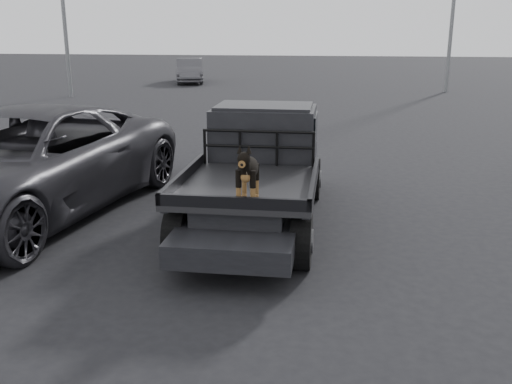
% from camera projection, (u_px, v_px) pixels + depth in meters
% --- Properties ---
extents(ground, '(120.00, 120.00, 0.00)m').
position_uv_depth(ground, '(198.00, 264.00, 7.67)').
color(ground, black).
rests_on(ground, ground).
extents(flatbed_ute, '(2.00, 5.40, 0.92)m').
position_uv_depth(flatbed_ute, '(257.00, 196.00, 9.14)').
color(flatbed_ute, black).
rests_on(flatbed_ute, ground).
extents(ute_cab, '(1.72, 1.30, 0.88)m').
position_uv_depth(ute_cab, '(264.00, 130.00, 9.80)').
color(ute_cab, black).
rests_on(ute_cab, flatbed_ute).
extents(headache_rack, '(1.80, 0.08, 0.55)m').
position_uv_depth(headache_rack, '(258.00, 148.00, 9.13)').
color(headache_rack, black).
rests_on(headache_rack, flatbed_ute).
extents(dog, '(0.32, 0.60, 0.74)m').
position_uv_depth(dog, '(248.00, 173.00, 7.20)').
color(dog, black).
rests_on(dog, flatbed_ute).
extents(parked_suv, '(3.91, 6.80, 1.78)m').
position_uv_depth(parked_suv, '(22.00, 164.00, 9.43)').
color(parked_suv, '#2E2D33').
rests_on(parked_suv, ground).
extents(distant_car_a, '(2.48, 4.38, 1.37)m').
position_uv_depth(distant_car_a, '(189.00, 71.00, 32.78)').
color(distant_car_a, '#46464A').
rests_on(distant_car_a, ground).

